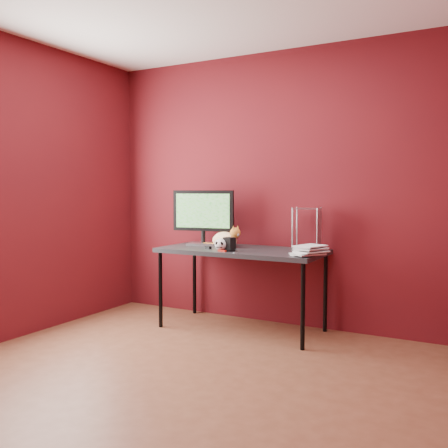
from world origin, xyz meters
The scene contains 11 objects.
room centered at (0.00, 0.00, 1.45)m, with size 3.52×3.52×2.61m.
desk centered at (-0.15, 1.37, 0.70)m, with size 1.50×0.70×0.75m.
monitor centered at (-0.62, 1.47, 1.05)m, with size 0.61×0.25×0.53m.
cat centered at (-0.35, 1.42, 0.82)m, with size 0.44×0.27×0.21m.
skull_mug centered at (-0.24, 1.14, 0.81)m, with size 0.11×0.12×0.11m.
speaker centered at (-0.17, 1.16, 0.81)m, with size 0.11×0.11×0.12m.
book_stack centered at (0.48, 1.26, 1.25)m, with size 0.30×0.31×1.00m.
wire_rack centered at (0.40, 1.58, 0.94)m, with size 0.24×0.21×0.38m.
pocket_knife centered at (-0.20, 1.09, 0.76)m, with size 0.08×0.02×0.02m, color #9C150C.
black_gadget centered at (-0.41, 1.21, 0.76)m, with size 0.05×0.03×0.03m, color black.
washer centered at (-0.06, 1.08, 0.75)m, with size 0.04×0.04×0.00m, color #A2A3A7.
Camera 1 is at (1.88, -2.69, 1.30)m, focal length 40.00 mm.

